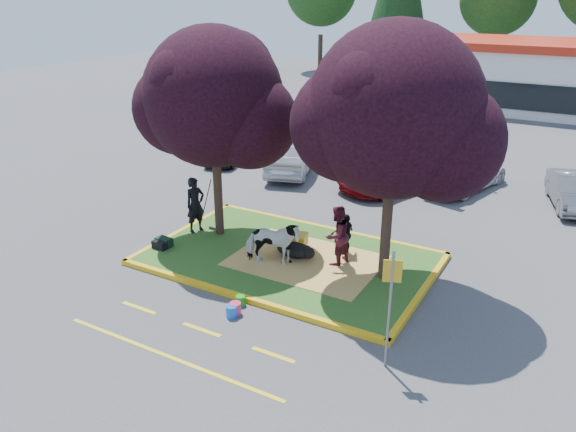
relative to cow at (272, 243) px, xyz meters
The scene contains 31 objects.
ground 1.09m from the cow, 79.80° to the left, with size 90.00×90.00×0.00m, color #424244.
median_island 1.04m from the cow, 79.80° to the left, with size 8.00×5.00×0.15m, color #25561B.
curb_near 2.03m from the cow, 86.19° to the right, with size 8.30×0.16×0.15m, color gold.
curb_far 3.37m from the cow, 87.81° to the left, with size 8.30×0.16×0.15m, color gold.
curb_left 4.09m from the cow, 169.99° to the left, with size 0.16×5.30×0.15m, color gold.
curb_right 4.33m from the cow, ahead, with size 0.16×5.30×0.15m, color gold.
straw_bedding 1.21m from the cow, 43.88° to the left, with size 4.20×3.00×0.01m, color tan.
tree_purple_left 4.55m from the cow, 157.89° to the left, with size 5.06×4.20×6.51m.
tree_purple_right 4.90m from the cow, 16.08° to the left, with size 5.30×4.40×6.82m.
fire_lane_stripe_a 4.06m from the cow, 118.16° to the right, with size 1.10×0.12×0.01m, color yellow.
fire_lane_stripe_b 3.60m from the cow, 87.95° to the right, with size 1.10×0.12×0.01m, color yellow.
fire_lane_stripe_c 4.18m from the cow, 58.75° to the right, with size 1.10×0.12×0.01m, color yellow.
fire_lane_long 4.78m from the cow, 88.47° to the right, with size 6.00×0.10×0.01m, color yellow.
retail_building 28.79m from the cow, 85.76° to the left, with size 20.40×8.40×4.40m.
cow is the anchor object (origin of this frame).
calf 0.92m from the cow, 69.65° to the left, with size 1.12×0.63×0.48m, color black.
handler 3.54m from the cow, 165.94° to the left, with size 0.67×0.44×1.83m, color black.
visitor_a 1.85m from the cow, 32.43° to the left, with size 0.86×0.67×1.77m, color #471421.
visitor_b 2.29m from the cow, 48.08° to the left, with size 0.75×0.31×1.28m, color black.
wheelbarrow 1.04m from the cow, 85.86° to the left, with size 1.63×0.74×0.62m.
gear_bag_dark 3.70m from the cow, 167.74° to the right, with size 0.47×0.26×0.24m, color black.
gear_bag_green 3.66m from the cow, behind, with size 0.50×0.31×0.27m, color black.
sign_post 5.23m from the cow, 30.82° to the right, with size 0.37×0.18×2.74m.
bucket_green 2.24m from the cow, 81.94° to the right, with size 0.24×0.24×0.26m, color #1BA118.
bucket_pink 2.65m from the cow, 80.30° to the right, with size 0.29×0.29×0.32m, color #D12E64.
bucket_blue 2.78m from the cow, 81.09° to the right, with size 0.28×0.28×0.30m, color blue.
car_black 11.22m from the cow, 131.85° to the left, with size 1.41×3.51×1.19m, color black.
car_silver 9.35m from the cow, 115.61° to the left, with size 1.61×4.63×1.52m, color gray.
car_red 8.67m from the cow, 86.88° to the left, with size 2.33×5.04×1.40m, color #A20D13.
car_white 10.42m from the cow, 73.04° to the left, with size 1.87×4.61×1.34m, color silver.
car_grey 12.07m from the cow, 54.31° to the left, with size 1.31×3.77×1.24m, color #575A5E.
Camera 1 is at (7.42, -13.06, 7.58)m, focal length 35.00 mm.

